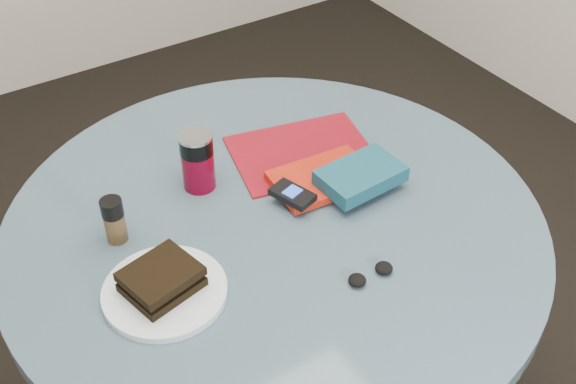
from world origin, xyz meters
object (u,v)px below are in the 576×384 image
red_book (322,179)px  magazine (302,153)px  headphones (371,274)px  pepper_grinder (114,220)px  novel (361,176)px  table (275,279)px  sandwich (161,279)px  mp3_player (292,194)px  soda_can (198,161)px  plate (165,292)px

red_book → magazine: bearing=83.5°
headphones → pepper_grinder: bearing=135.2°
red_book → headphones: red_book is taller
pepper_grinder → novel: (0.44, -0.13, -0.01)m
red_book → pepper_grinder: bearing=175.0°
table → sandwich: size_ratio=7.51×
mp3_player → soda_can: bearing=128.8°
pepper_grinder → headphones: pepper_grinder is taller
sandwich → mp3_player: (0.30, 0.07, -0.01)m
sandwich → pepper_grinder: (-0.01, 0.16, 0.01)m
sandwich → pepper_grinder: pepper_grinder is taller
mp3_player → plate: bearing=-166.2°
table → soda_can: 0.28m
plate → sandwich: 0.03m
plate → pepper_grinder: (-0.01, 0.17, 0.04)m
table → pepper_grinder: pepper_grinder is taller
headphones → mp3_player: bearing=92.4°
pepper_grinder → sandwich: bearing=-85.5°
table → headphones: 0.28m
sandwich → novel: size_ratio=0.85×
red_book → table: bearing=-160.0°
pepper_grinder → novel: bearing=-15.8°
magazine → red_book: red_book is taller
soda_can → magazine: bearing=-5.4°
table → soda_can: size_ratio=8.37×
red_book → mp3_player: 0.09m
soda_can → mp3_player: (0.12, -0.15, -0.03)m
table → pepper_grinder: (-0.26, 0.11, 0.21)m
plate → soda_can: soda_can is taller
novel → headphones: 0.23m
soda_can → table: bearing=-66.0°
novel → soda_can: bearing=141.4°
sandwich → mp3_player: sandwich is taller
sandwich → soda_can: 0.28m
mp3_player → red_book: bearing=15.2°
headphones → soda_can: bearing=108.9°
soda_can → pepper_grinder: 0.20m
table → pepper_grinder: bearing=158.3°
sandwich → novel: sandwich is taller
plate → red_book: bearing=14.1°
sandwich → soda_can: soda_can is taller
sandwich → headphones: sandwich is taller
magazine → novel: size_ratio=1.79×
soda_can → novel: bearing=-35.5°
headphones → red_book: bearing=73.3°
plate → soda_can: size_ratio=1.72×
red_book → headphones: 0.26m
soda_can → magazine: size_ratio=0.43×
mp3_player → headphones: mp3_player is taller
red_book → novel: size_ratio=1.22×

